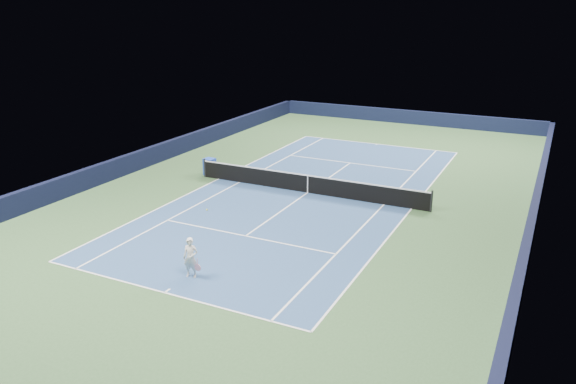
% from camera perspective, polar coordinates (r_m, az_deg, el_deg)
% --- Properties ---
extents(ground, '(40.00, 40.00, 0.00)m').
position_cam_1_polar(ground, '(29.27, 2.01, -0.08)').
color(ground, '#31512C').
rests_on(ground, ground).
extents(wall_far, '(22.00, 0.35, 1.10)m').
position_cam_1_polar(wall_far, '(47.36, 12.01, 7.47)').
color(wall_far, '#101632').
rests_on(wall_far, ground).
extents(wall_right, '(0.35, 40.00, 1.10)m').
position_cam_1_polar(wall_right, '(26.81, 23.63, -2.23)').
color(wall_right, black).
rests_on(wall_right, ground).
extents(wall_left, '(0.35, 40.00, 1.10)m').
position_cam_1_polar(wall_left, '(34.76, -14.50, 3.31)').
color(wall_left, black).
rests_on(wall_left, ground).
extents(court_surface, '(10.97, 23.77, 0.01)m').
position_cam_1_polar(court_surface, '(29.27, 2.01, -0.07)').
color(court_surface, navy).
rests_on(court_surface, ground).
extents(baseline_far, '(10.97, 0.08, 0.00)m').
position_cam_1_polar(baseline_far, '(39.99, 9.05, 4.84)').
color(baseline_far, white).
rests_on(baseline_far, ground).
extents(baseline_near, '(10.97, 0.08, 0.00)m').
position_cam_1_polar(baseline_near, '(19.90, -12.44, -9.95)').
color(baseline_near, white).
rests_on(baseline_near, ground).
extents(sideline_doubles_right, '(0.08, 23.77, 0.00)m').
position_cam_1_polar(sideline_doubles_right, '(27.61, 12.44, -1.67)').
color(sideline_doubles_right, white).
rests_on(sideline_doubles_right, ground).
extents(sideline_doubles_left, '(0.08, 23.77, 0.00)m').
position_cam_1_polar(sideline_doubles_left, '(31.79, -7.04, 1.34)').
color(sideline_doubles_left, white).
rests_on(sideline_doubles_left, ground).
extents(sideline_singles_right, '(0.08, 23.77, 0.00)m').
position_cam_1_polar(sideline_singles_right, '(27.93, 9.72, -1.26)').
color(sideline_singles_right, white).
rests_on(sideline_singles_right, ground).
extents(sideline_singles_left, '(0.08, 23.77, 0.00)m').
position_cam_1_polar(sideline_singles_left, '(31.09, -4.92, 1.01)').
color(sideline_singles_left, white).
rests_on(sideline_singles_left, ground).
extents(service_line_far, '(8.23, 0.08, 0.00)m').
position_cam_1_polar(service_line_far, '(34.95, 6.33, 2.96)').
color(service_line_far, white).
rests_on(service_line_far, ground).
extents(service_line_near, '(8.23, 0.08, 0.00)m').
position_cam_1_polar(service_line_near, '(23.94, -4.33, -4.47)').
color(service_line_near, white).
rests_on(service_line_near, ground).
extents(center_service_line, '(0.08, 12.80, 0.00)m').
position_cam_1_polar(center_service_line, '(29.26, 2.01, -0.06)').
color(center_service_line, white).
rests_on(center_service_line, ground).
extents(center_mark_far, '(0.08, 0.30, 0.00)m').
position_cam_1_polar(center_mark_far, '(39.85, 8.99, 4.79)').
color(center_mark_far, white).
rests_on(center_mark_far, ground).
extents(center_mark_near, '(0.08, 0.30, 0.00)m').
position_cam_1_polar(center_mark_near, '(20.00, -12.17, -9.77)').
color(center_mark_near, white).
rests_on(center_mark_near, ground).
extents(tennis_net, '(12.90, 0.10, 1.07)m').
position_cam_1_polar(tennis_net, '(29.11, 2.02, 0.86)').
color(tennis_net, black).
rests_on(tennis_net, ground).
extents(sponsor_cube, '(0.64, 0.60, 0.96)m').
position_cam_1_polar(sponsor_cube, '(32.53, -7.96, 2.57)').
color(sponsor_cube, blue).
rests_on(sponsor_cube, ground).
extents(tennis_player, '(0.76, 1.28, 2.29)m').
position_cam_1_polar(tennis_player, '(20.47, -9.85, -6.59)').
color(tennis_player, white).
rests_on(tennis_player, ground).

